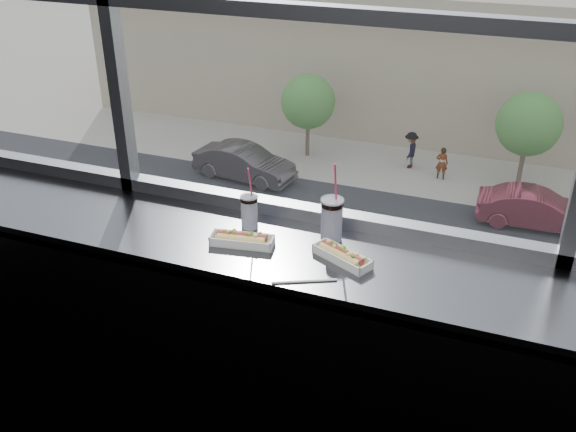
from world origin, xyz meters
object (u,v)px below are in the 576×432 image
(car_far_a, at_px, (244,157))
(tree_center, at_px, (529,124))
(soda_cup_left, at_px, (249,210))
(car_near_c, at_px, (493,305))
(hotdog_tray_right, at_px, (342,255))
(pedestrian_a, at_px, (411,147))
(hotdog_tray_left, at_px, (242,239))
(wrapper, at_px, (233,237))
(tree_left, at_px, (308,102))
(pedestrian_b, at_px, (442,160))
(car_near_a, at_px, (88,220))
(car_far_b, at_px, (537,203))
(loose_straw, at_px, (304,281))
(soda_cup_right, at_px, (332,217))

(car_far_a, xyz_separation_m, tree_center, (12.77, 4.00, 2.02))
(soda_cup_left, relative_size, car_near_c, 0.05)
(hotdog_tray_right, xyz_separation_m, pedestrian_a, (-4.43, 28.64, -10.94))
(hotdog_tray_left, bearing_deg, soda_cup_left, 92.18)
(hotdog_tray_right, bearing_deg, tree_center, 113.50)
(wrapper, relative_size, car_far_a, 0.01)
(pedestrian_a, xyz_separation_m, tree_left, (-5.48, -0.35, 1.84))
(soda_cup_left, bearing_deg, pedestrian_b, 94.64)
(car_near_a, relative_size, tree_center, 1.31)
(wrapper, distance_m, tree_center, 29.70)
(car_far_b, bearing_deg, hotdog_tray_left, 171.86)
(car_far_a, height_order, car_near_a, car_far_a)
(pedestrian_b, xyz_separation_m, tree_left, (-7.20, 0.48, 2.00))
(pedestrian_b, bearing_deg, car_far_b, 142.12)
(soda_cup_left, bearing_deg, hotdog_tray_left, -78.28)
(loose_straw, bearing_deg, pedestrian_b, 69.23)
(hotdog_tray_right, bearing_deg, wrapper, -154.28)
(soda_cup_left, height_order, car_far_b, soda_cup_left)
(hotdog_tray_left, bearing_deg, pedestrian_b, 85.14)
(loose_straw, xyz_separation_m, car_near_c, (0.83, 16.49, -11.10))
(car_near_a, bearing_deg, soda_cup_left, -130.35)
(hotdog_tray_left, xyz_separation_m, pedestrian_b, (-2.28, 27.84, -11.10))
(car_far_a, xyz_separation_m, car_near_c, (12.55, -8.00, -0.18))
(car_far_b, distance_m, tree_center, 4.59)
(loose_straw, height_order, pedestrian_a, loose_straw)
(hotdog_tray_right, bearing_deg, hotdog_tray_left, -150.93)
(soda_cup_right, distance_m, wrapper, 0.43)
(soda_cup_left, height_order, wrapper, soda_cup_left)
(hotdog_tray_right, height_order, pedestrian_a, hotdog_tray_right)
(car_near_c, xyz_separation_m, car_near_a, (-15.88, 0.00, 0.09))
(loose_straw, bearing_deg, hotdog_tray_left, 126.77)
(soda_cup_right, xyz_separation_m, wrapper, (-0.39, -0.15, -0.09))
(loose_straw, bearing_deg, car_near_a, 106.29)
(soda_cup_left, xyz_separation_m, tree_left, (-9.45, 28.17, -9.16))
(car_near_c, bearing_deg, tree_center, -3.61)
(soda_cup_right, xyz_separation_m, pedestrian_b, (-2.61, 27.66, -11.17))
(wrapper, bearing_deg, soda_cup_right, 21.00)
(wrapper, height_order, pedestrian_b, wrapper)
(tree_left, bearing_deg, soda_cup_right, -70.77)
(soda_cup_left, xyz_separation_m, car_far_b, (2.28, 24.17, -11.05))
(pedestrian_a, relative_size, tree_left, 0.51)
(hotdog_tray_left, bearing_deg, tree_center, 77.65)
(soda_cup_left, bearing_deg, car_far_a, 115.16)
(wrapper, xyz_separation_m, car_near_a, (-14.66, 16.29, -11.02))
(car_far_a, bearing_deg, hotdog_tray_left, -147.21)
(hotdog_tray_left, bearing_deg, hotdog_tray_right, -5.92)
(wrapper, relative_size, pedestrian_b, 0.04)
(pedestrian_a, bearing_deg, wrapper, 7.85)
(hotdog_tray_left, xyz_separation_m, tree_left, (-9.48, 28.32, -9.10))
(hotdog_tray_right, relative_size, soda_cup_right, 0.74)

